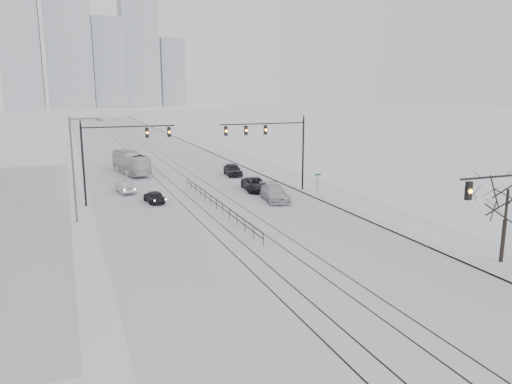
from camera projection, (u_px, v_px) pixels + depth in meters
name	position (u px, v px, depth m)	size (l,w,h in m)	color
ground	(430.00, 378.00, 19.91)	(500.00, 500.00, 0.00)	white
road	(160.00, 165.00, 74.74)	(22.00, 260.00, 0.02)	silver
sidewalk_east	(244.00, 160.00, 79.45)	(5.00, 260.00, 0.16)	white
curb	(230.00, 160.00, 78.59)	(0.10, 260.00, 0.12)	gray
tram_rails	(191.00, 190.00, 56.46)	(5.30, 180.00, 0.01)	black
skyline	(94.00, 50.00, 265.42)	(96.00, 48.00, 72.00)	#A2A8B1
traffic_mast_ne	(275.00, 141.00, 53.55)	(9.60, 0.37, 8.00)	black
traffic_mast_nw	(114.00, 148.00, 48.67)	(9.10, 0.37, 8.00)	black
street_light_west	(76.00, 162.00, 41.98)	(2.73, 0.25, 9.00)	#595B60
bare_tree	(508.00, 197.00, 31.83)	(4.40, 4.40, 6.10)	black
median_fence	(216.00, 204.00, 47.21)	(0.06, 24.00, 1.00)	black
street_sign	(318.00, 181.00, 52.95)	(0.70, 0.06, 2.40)	#595B60
sedan_sb_inner	(154.00, 197.00, 49.96)	(1.48, 3.68, 1.26)	black
sedan_sb_outer	(125.00, 186.00, 54.81)	(1.48, 4.25, 1.40)	#B4B7BC
sedan_nb_front	(255.00, 184.00, 55.84)	(2.37, 5.14, 1.43)	black
sedan_nb_right	(275.00, 193.00, 50.85)	(2.21, 5.44, 1.58)	silver
sedan_nb_far	(233.00, 170.00, 65.31)	(1.86, 4.62, 1.57)	black
box_truck	(131.00, 163.00, 66.80)	(2.42, 10.33, 2.88)	silver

